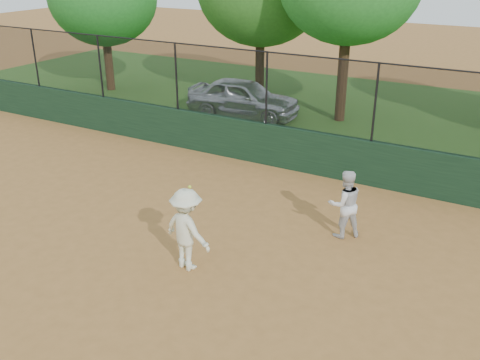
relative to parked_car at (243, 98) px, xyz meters
The scene contains 7 objects.
ground 10.37m from the parked_car, 71.28° to the right, with size 80.00×80.00×0.00m, color #A26A34.
back_wall 5.04m from the parked_car, 48.82° to the right, with size 26.00×0.20×1.20m, color #17321D.
grass_strip 4.05m from the parked_car, 33.58° to the left, with size 36.00×12.00×0.01m, color #275019.
parked_car is the anchor object (origin of this frame).
player_second 9.12m from the parked_car, 47.48° to the right, with size 0.73×0.57×1.51m, color silver.
player_main 10.19m from the parked_car, 67.07° to the right, with size 1.16×0.81×1.86m.
fence_assembly 5.25m from the parked_car, 49.07° to the right, with size 26.00×0.06×2.00m.
Camera 1 is at (5.86, -6.84, 5.71)m, focal length 40.00 mm.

